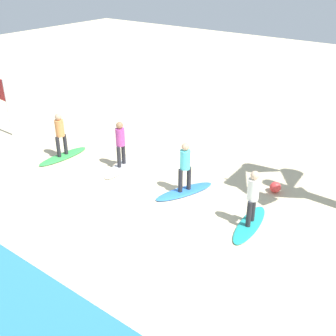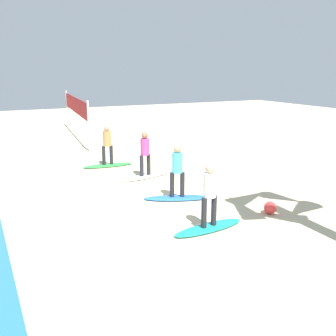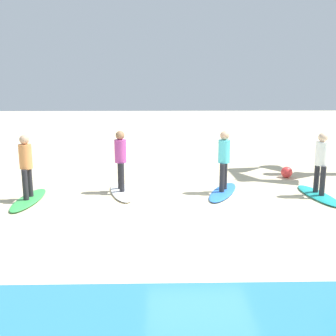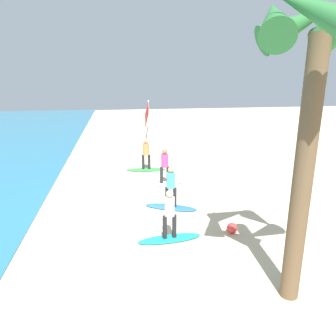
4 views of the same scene
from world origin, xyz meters
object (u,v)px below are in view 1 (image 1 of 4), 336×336
at_px(surfboard_white, 122,166).
at_px(surfboard_green, 63,156).
at_px(surfer_white, 120,141).
at_px(surfer_blue, 185,164).
at_px(surfer_green, 60,132).
at_px(beach_ball, 275,187).
at_px(surfboard_teal, 250,224).
at_px(surfer_teal, 253,194).
at_px(surfboard_blue, 184,191).

relative_size(surfboard_white, surfboard_green, 1.00).
bearing_deg(surfer_white, surfer_blue, 177.89).
distance_m(surfer_green, beach_ball, 7.86).
distance_m(surfboard_white, surfboard_green, 2.44).
xyz_separation_m(surfboard_white, surfer_white, (0.00, 0.00, 0.99)).
bearing_deg(surfboard_white, surfer_blue, 75.27).
bearing_deg(surfboard_teal, surfboard_white, -102.52).
bearing_deg(surfer_teal, surfboard_teal, 0.00).
xyz_separation_m(surfboard_blue, beach_ball, (-2.31, -1.77, 0.13)).
height_order(surfer_teal, surfer_green, same).
bearing_deg(surfer_teal, surfboard_blue, -8.89).
xyz_separation_m(surfboard_green, beach_ball, (-7.44, -2.38, 0.13)).
relative_size(surfer_green, beach_ball, 4.57).
xyz_separation_m(surfboard_white, surfboard_green, (2.33, 0.71, 0.00)).
bearing_deg(surfer_green, beach_ball, -162.28).
relative_size(surfboard_teal, surfer_white, 1.28).
height_order(surfboard_teal, surfboard_blue, same).
bearing_deg(surfer_green, surfboard_white, -162.97).
distance_m(surfer_blue, beach_ball, 3.03).
relative_size(surfboard_blue, surfboard_green, 1.00).
bearing_deg(surfer_white, surfboard_green, 17.03).
distance_m(surfboard_teal, surfer_white, 5.42).
distance_m(surfboard_teal, surfer_green, 7.71).
height_order(surfboard_blue, surfer_white, surfer_white).
distance_m(surfer_white, surfer_green, 2.44).
relative_size(surfboard_blue, beach_ball, 5.86).
distance_m(surfboard_blue, beach_ball, 2.91).
height_order(surfboard_teal, surfer_blue, surfer_blue).
relative_size(surfboard_white, surfer_white, 1.28).
bearing_deg(surfboard_teal, surfer_blue, -106.08).
relative_size(surfboard_teal, surfer_green, 1.28).
height_order(surfboard_green, beach_ball, beach_ball).
height_order(surfboard_blue, surfboard_green, same).
height_order(surfboard_teal, surfer_green, surfer_green).
bearing_deg(surfboard_green, surfboard_teal, 94.92).
distance_m(surfboard_teal, surfer_blue, 2.72).
distance_m(surfer_teal, surfboard_blue, 2.72).
distance_m(surfboard_blue, surfer_green, 5.27).
bearing_deg(surfer_blue, surfer_teal, 171.11).
xyz_separation_m(surfer_teal, surfer_white, (5.31, -0.50, 0.00)).
bearing_deg(beach_ball, surfboard_green, 17.72).
bearing_deg(surfboard_teal, beach_ball, 178.08).
relative_size(surfer_teal, beach_ball, 4.57).
relative_size(surfboard_white, surfer_green, 1.28).
height_order(surfboard_white, surfboard_green, same).
bearing_deg(beach_ball, surfboard_blue, 37.47).
xyz_separation_m(surfboard_teal, surfboard_white, (5.31, -0.50, 0.00)).
bearing_deg(surfboard_teal, surfboard_blue, -106.08).
bearing_deg(surfboard_white, surfer_white, -0.00).
height_order(surfboard_blue, beach_ball, beach_ball).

